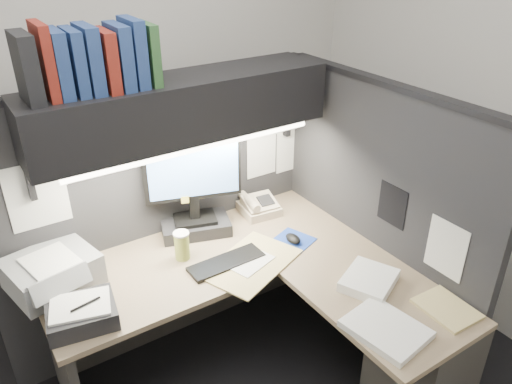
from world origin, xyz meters
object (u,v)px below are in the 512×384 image
(telephone, at_px, (259,206))
(coffee_cup, at_px, (182,246))
(overhead_shelf, at_px, (182,107))
(keyboard, at_px, (226,262))
(desk, at_px, (314,334))
(monitor, at_px, (194,197))
(printer, at_px, (52,271))
(notebook_stack, at_px, (82,314))

(telephone, relative_size, coffee_cup, 1.51)
(overhead_shelf, distance_m, coffee_cup, 0.72)
(keyboard, bearing_deg, desk, -59.19)
(desk, bearing_deg, keyboard, 121.62)
(overhead_shelf, distance_m, telephone, 0.87)
(monitor, xyz_separation_m, keyboard, (-0.01, -0.37, -0.22))
(desk, distance_m, printer, 1.34)
(telephone, distance_m, printer, 1.23)
(overhead_shelf, height_order, notebook_stack, overhead_shelf)
(desk, bearing_deg, notebook_stack, 158.50)
(desk, bearing_deg, printer, 144.85)
(monitor, distance_m, notebook_stack, 0.88)
(coffee_cup, bearing_deg, notebook_stack, -161.26)
(monitor, xyz_separation_m, coffee_cup, (-0.18, -0.19, -0.16))
(keyboard, bearing_deg, coffee_cup, 132.84)
(coffee_cup, relative_size, printer, 0.38)
(monitor, relative_size, coffee_cup, 3.90)
(printer, relative_size, notebook_stack, 1.34)
(monitor, distance_m, printer, 0.82)
(telephone, bearing_deg, overhead_shelf, -170.34)
(monitor, bearing_deg, telephone, 15.29)
(printer, bearing_deg, desk, -47.65)
(overhead_shelf, height_order, telephone, overhead_shelf)
(keyboard, bearing_deg, printer, 157.36)
(keyboard, distance_m, notebook_stack, 0.76)
(desk, height_order, monitor, monitor)
(keyboard, relative_size, telephone, 1.83)
(keyboard, xyz_separation_m, coffee_cup, (-0.17, 0.18, 0.06))
(keyboard, xyz_separation_m, telephone, (0.44, 0.35, 0.03))
(telephone, bearing_deg, printer, -171.67)
(telephone, relative_size, printer, 0.57)
(overhead_shelf, bearing_deg, monitor, 39.43)
(desk, height_order, overhead_shelf, overhead_shelf)
(monitor, height_order, keyboard, monitor)
(overhead_shelf, bearing_deg, telephone, 2.85)
(printer, distance_m, notebook_stack, 0.35)
(desk, bearing_deg, telephone, 77.28)
(overhead_shelf, relative_size, monitor, 2.68)
(overhead_shelf, xyz_separation_m, printer, (-0.75, -0.01, -0.69))
(telephone, height_order, coffee_cup, coffee_cup)
(notebook_stack, bearing_deg, monitor, 27.12)
(desk, distance_m, coffee_cup, 0.82)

